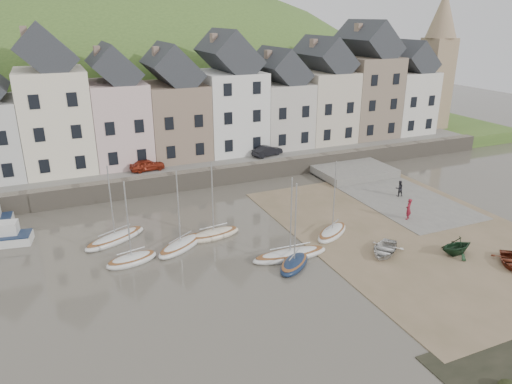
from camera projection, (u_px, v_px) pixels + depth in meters
name	position (u px, v px, depth m)	size (l,w,h in m)	color
ground	(289.00, 258.00, 34.12)	(160.00, 160.00, 0.00)	#4C463C
quay_land	(176.00, 144.00, 61.32)	(90.00, 30.00, 1.50)	#405F26
quay_street	(202.00, 161.00, 51.17)	(70.00, 7.00, 0.10)	slate
seawall	(213.00, 177.00, 48.39)	(70.00, 1.20, 1.80)	slate
beach	(411.00, 231.00, 38.23)	(18.00, 26.00, 0.06)	brown
slipway	(388.00, 192.00, 46.58)	(8.00, 18.00, 0.12)	slate
hillside	(118.00, 208.00, 90.06)	(134.40, 84.00, 84.00)	#405F26
townhouse_terrace	(206.00, 101.00, 52.81)	(61.05, 8.00, 13.93)	silver
church_spire	(438.00, 57.00, 63.78)	(4.00, 4.00, 18.00)	#997F60
sailboat_0	(115.00, 238.00, 36.51)	(5.37, 3.76, 6.32)	silver
sailboat_1	(132.00, 259.00, 33.34)	(3.92, 2.26, 6.32)	silver
sailboat_2	(214.00, 234.00, 37.19)	(4.56, 2.07, 6.32)	beige
sailboat_3	(181.00, 245.00, 35.38)	(4.64, 3.82, 6.32)	silver
sailboat_4	(290.00, 255.00, 34.03)	(5.80, 1.76, 6.32)	silver
sailboat_5	(294.00, 263.00, 32.90)	(3.80, 3.63, 6.32)	#14233F
sailboat_6	(332.00, 232.00, 37.52)	(4.28, 3.55, 6.32)	silver
rowboat_white	(384.00, 249.00, 34.49)	(2.37, 3.32, 0.69)	beige
rowboat_green	(457.00, 246.00, 34.26)	(2.27, 2.63, 1.39)	#16311B
rowboat_red	(512.00, 261.00, 32.89)	(2.18, 3.06, 0.63)	#612615
person_red	(408.00, 209.00, 39.99)	(0.67, 0.44, 1.83)	maroon
person_dark	(399.00, 188.00, 45.14)	(0.75, 0.59, 1.55)	black
car_left	(147.00, 165.00, 47.81)	(1.39, 3.44, 1.17)	maroon
car_right	(267.00, 151.00, 52.81)	(1.24, 3.56, 1.17)	black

